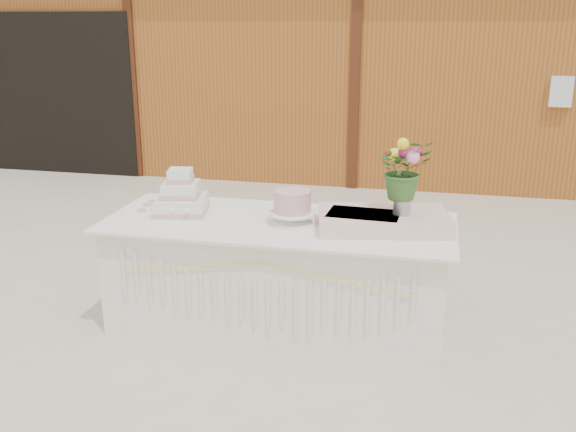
# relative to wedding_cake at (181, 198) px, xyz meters

# --- Properties ---
(ground) EXTENTS (80.00, 80.00, 0.00)m
(ground) POSITION_rel_wedding_cake_xyz_m (0.73, -0.05, -0.88)
(ground) COLOR beige
(ground) RESTS_ON ground
(barn) EXTENTS (12.60, 4.60, 3.30)m
(barn) POSITION_rel_wedding_cake_xyz_m (0.71, 5.94, 0.80)
(barn) COLOR #93581E
(barn) RESTS_ON ground
(cake_table) EXTENTS (2.40, 1.00, 0.77)m
(cake_table) POSITION_rel_wedding_cake_xyz_m (0.73, -0.06, -0.49)
(cake_table) COLOR white
(cake_table) RESTS_ON ground
(wedding_cake) EXTENTS (0.42, 0.42, 0.32)m
(wedding_cake) POSITION_rel_wedding_cake_xyz_m (0.00, 0.00, 0.00)
(wedding_cake) COLOR white
(wedding_cake) RESTS_ON cake_table
(pink_cake_stand) EXTENTS (0.32, 0.32, 0.23)m
(pink_cake_stand) POSITION_rel_wedding_cake_xyz_m (0.83, -0.08, 0.02)
(pink_cake_stand) COLOR white
(pink_cake_stand) RESTS_ON cake_table
(satin_runner) EXTENTS (0.93, 0.65, 0.11)m
(satin_runner) POSITION_rel_wedding_cake_xyz_m (1.44, -0.04, -0.05)
(satin_runner) COLOR #FCD3CB
(satin_runner) RESTS_ON cake_table
(flower_vase) EXTENTS (0.11, 0.11, 0.15)m
(flower_vase) POSITION_rel_wedding_cake_xyz_m (1.56, -0.05, 0.08)
(flower_vase) COLOR #A7A7AB
(flower_vase) RESTS_ON satin_runner
(bouquet) EXTENTS (0.47, 0.45, 0.39)m
(bouquet) POSITION_rel_wedding_cake_xyz_m (1.56, -0.05, 0.35)
(bouquet) COLOR #355F26
(bouquet) RESTS_ON flower_vase
(loose_flowers) EXTENTS (0.17, 0.38, 0.02)m
(loose_flowers) POSITION_rel_wedding_cake_xyz_m (-0.30, 0.02, -0.10)
(loose_flowers) COLOR pink
(loose_flowers) RESTS_ON cake_table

